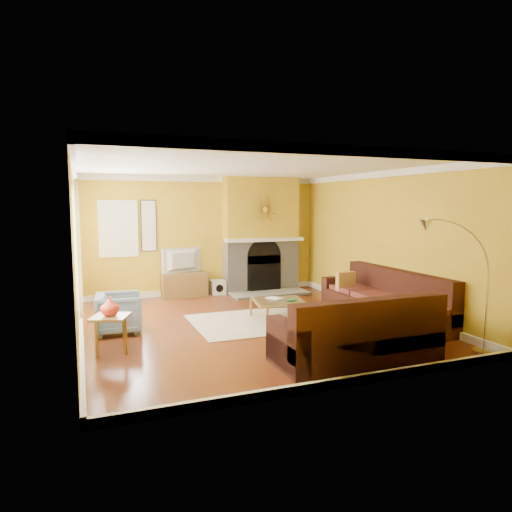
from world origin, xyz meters
name	(u,v)px	position (x,y,z in m)	size (l,w,h in m)	color
floor	(249,325)	(0.00, 0.00, -0.01)	(5.50, 6.00, 0.02)	brown
ceiling	(249,166)	(0.00, 0.00, 2.71)	(5.50, 6.00, 0.02)	white
wall_back	(204,236)	(0.00, 3.01, 1.35)	(5.50, 0.02, 2.70)	gold
wall_front	(344,271)	(0.00, -3.01, 1.35)	(5.50, 0.02, 2.70)	gold
wall_left	(75,253)	(-2.76, 0.00, 1.35)	(0.02, 6.00, 2.70)	gold
wall_right	(383,242)	(2.76, 0.00, 1.35)	(0.02, 6.00, 2.70)	gold
baseboard	(249,321)	(0.00, 0.00, 0.06)	(5.50, 6.00, 0.12)	white
crown_molding	(249,170)	(0.00, 0.00, 2.64)	(5.50, 6.00, 0.12)	white
window_left_near	(77,237)	(-2.72, 1.30, 1.50)	(0.06, 1.22, 1.72)	white
window_left_far	(77,246)	(-2.72, -0.60, 1.50)	(0.06, 1.22, 1.72)	white
window_back	(118,229)	(-1.90, 2.96, 1.55)	(0.82, 0.06, 1.22)	white
wall_art	(149,226)	(-1.25, 2.97, 1.60)	(0.34, 0.04, 1.14)	white
fireplace	(261,235)	(1.35, 2.80, 1.35)	(1.80, 0.40, 2.70)	gray
mantel	(265,240)	(1.35, 2.56, 1.25)	(1.92, 0.22, 0.08)	white
hearth	(270,294)	(1.35, 2.25, 0.03)	(1.80, 0.70, 0.06)	gray
sunburst	(265,210)	(1.35, 2.57, 1.95)	(0.70, 0.04, 0.70)	olive
rug	(262,321)	(0.27, 0.08, 0.01)	(2.40, 1.80, 0.02)	beige
sectional_sofa	(337,305)	(1.16, -0.97, 0.45)	(3.18, 3.45, 0.90)	#381812
coffee_table	(279,310)	(0.62, 0.11, 0.17)	(0.88, 0.88, 0.35)	white
media_console	(184,285)	(-0.53, 2.76, 0.27)	(1.00, 0.45, 0.55)	brown
tv	(184,260)	(-0.53, 2.76, 0.82)	(0.95, 0.13, 0.55)	black
subwoofer	(218,287)	(0.25, 2.77, 0.16)	(0.33, 0.33, 0.33)	white
armchair	(119,313)	(-2.14, 0.26, 0.32)	(0.69, 0.71, 0.65)	slate
side_table	(111,334)	(-2.33, -0.71, 0.26)	(0.48, 0.48, 0.52)	brown
vase	(110,306)	(-2.33, -0.71, 0.66)	(0.26, 0.26, 0.27)	red
book	(271,299)	(0.49, 0.20, 0.36)	(0.21, 0.28, 0.03)	white
arc_lamp	(459,290)	(1.99, -2.67, 0.94)	(1.22, 0.36, 1.87)	silver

